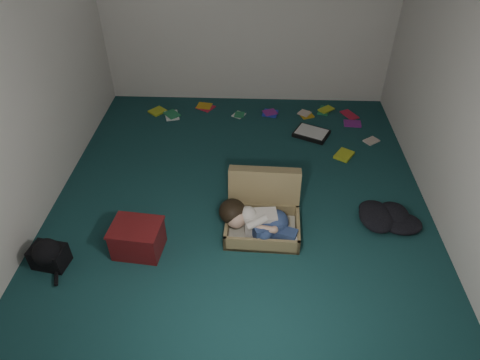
{
  "coord_description": "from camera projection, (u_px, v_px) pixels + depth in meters",
  "views": [
    {
      "loc": [
        0.14,
        -3.54,
        3.08
      ],
      "look_at": [
        0.0,
        -0.15,
        0.35
      ],
      "focal_mm": 32.0,
      "sensor_mm": 36.0,
      "label": 1
    }
  ],
  "objects": [
    {
      "name": "wall_right",
      "position": [
        464.0,
        92.0,
        3.81
      ],
      "size": [
        0.0,
        4.5,
        4.5
      ],
      "primitive_type": "plane",
      "rotation": [
        1.57,
        0.0,
        -1.57
      ],
      "color": "white",
      "rests_on": "ground"
    },
    {
      "name": "person",
      "position": [
        257.0,
        221.0,
        4.1
      ],
      "size": [
        0.78,
        0.39,
        0.33
      ],
      "rotation": [
        0.0,
        0.0,
        -0.04
      ],
      "color": "silver",
      "rests_on": "suitcase"
    },
    {
      "name": "maroon_bin",
      "position": [
        138.0,
        238.0,
        3.98
      ],
      "size": [
        0.49,
        0.41,
        0.31
      ],
      "rotation": [
        0.0,
        0.0,
        -0.11
      ],
      "color": "#5A1214",
      "rests_on": "floor"
    },
    {
      "name": "clothing_pile",
      "position": [
        392.0,
        215.0,
        4.35
      ],
      "size": [
        0.61,
        0.56,
        0.15
      ],
      "primitive_type": null,
      "rotation": [
        0.0,
        0.0,
        -0.43
      ],
      "color": "black",
      "rests_on": "floor"
    },
    {
      "name": "wall_front",
      "position": [
        223.0,
        295.0,
        2.13
      ],
      "size": [
        4.5,
        0.0,
        4.5
      ],
      "primitive_type": "plane",
      "rotation": [
        -1.57,
        0.0,
        0.0
      ],
      "color": "white",
      "rests_on": "ground"
    },
    {
      "name": "paper_tray",
      "position": [
        311.0,
        133.0,
        5.64
      ],
      "size": [
        0.52,
        0.47,
        0.06
      ],
      "rotation": [
        0.0,
        0.0,
        -0.45
      ],
      "color": "black",
      "rests_on": "floor"
    },
    {
      "name": "book_scatter",
      "position": [
        279.0,
        120.0,
        5.95
      ],
      "size": [
        3.11,
        1.39,
        0.02
      ],
      "color": "#B6C622",
      "rests_on": "floor"
    },
    {
      "name": "backpack",
      "position": [
        49.0,
        256.0,
        3.88
      ],
      "size": [
        0.43,
        0.37,
        0.23
      ],
      "primitive_type": null,
      "rotation": [
        0.0,
        0.0,
        -0.17
      ],
      "color": "black",
      "rests_on": "floor"
    },
    {
      "name": "wall_left",
      "position": [
        24.0,
        84.0,
        3.94
      ],
      "size": [
        0.0,
        4.5,
        4.5
      ],
      "primitive_type": "plane",
      "rotation": [
        1.57,
        0.0,
        1.57
      ],
      "color": "white",
      "rests_on": "ground"
    },
    {
      "name": "suitcase",
      "position": [
        263.0,
        212.0,
        4.27
      ],
      "size": [
        0.75,
        0.73,
        0.53
      ],
      "rotation": [
        0.0,
        0.0,
        -0.04
      ],
      "color": "#907C4F",
      "rests_on": "floor"
    },
    {
      "name": "wall_back",
      "position": [
        247.0,
        10.0,
        5.63
      ],
      "size": [
        4.5,
        0.0,
        4.5
      ],
      "primitive_type": "plane",
      "rotation": [
        1.57,
        0.0,
        0.0
      ],
      "color": "white",
      "rests_on": "ground"
    },
    {
      "name": "floor",
      "position": [
        241.0,
        196.0,
        4.69
      ],
      "size": [
        4.5,
        4.5,
        0.0
      ],
      "primitive_type": "plane",
      "color": "#163D3F",
      "rests_on": "ground"
    }
  ]
}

